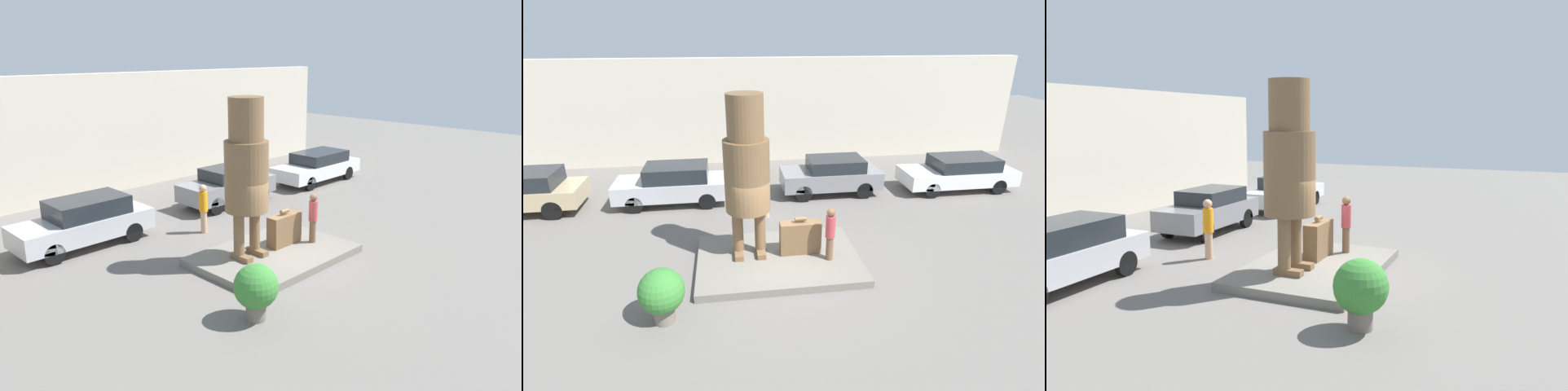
# 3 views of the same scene
# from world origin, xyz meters

# --- Properties ---
(ground_plane) EXTENTS (60.00, 60.00, 0.00)m
(ground_plane) POSITION_xyz_m (0.00, 0.00, 0.00)
(ground_plane) COLOR slate
(pedestal) EXTENTS (4.67, 3.23, 0.22)m
(pedestal) POSITION_xyz_m (0.00, 0.00, 0.11)
(pedestal) COLOR slate
(pedestal) RESTS_ON ground_plane
(building_backdrop) EXTENTS (28.00, 0.60, 5.15)m
(building_backdrop) POSITION_xyz_m (0.00, 10.49, 2.57)
(building_backdrop) COLOR beige
(building_backdrop) RESTS_ON ground_plane
(statue_figure) EXTENTS (1.26, 1.26, 4.64)m
(statue_figure) POSITION_xyz_m (-0.81, 0.33, 2.93)
(statue_figure) COLOR brown
(statue_figure) RESTS_ON pedestal
(giant_suitcase) EXTENTS (1.19, 0.41, 1.14)m
(giant_suitcase) POSITION_xyz_m (0.67, 0.18, 0.71)
(giant_suitcase) COLOR brown
(giant_suitcase) RESTS_ON pedestal
(tourist) EXTENTS (0.27, 0.27, 1.59)m
(tourist) POSITION_xyz_m (1.42, -0.34, 1.09)
(tourist) COLOR brown
(tourist) RESTS_ON pedestal
(parked_car_silver) EXTENTS (4.30, 1.71, 1.57)m
(parked_car_silver) POSITION_xyz_m (-3.44, 5.06, 0.82)
(parked_car_silver) COLOR #B7B7BC
(parked_car_silver) RESTS_ON ground_plane
(parked_car_grey) EXTENTS (4.03, 1.70, 1.52)m
(parked_car_grey) POSITION_xyz_m (2.90, 5.22, 0.81)
(parked_car_grey) COLOR gray
(parked_car_grey) RESTS_ON ground_plane
(parked_car_white) EXTENTS (4.71, 1.82, 1.43)m
(parked_car_white) POSITION_xyz_m (8.37, 4.92, 0.77)
(parked_car_white) COLOR silver
(parked_car_white) RESTS_ON ground_plane
(planter_pot) EXTENTS (1.06, 1.06, 1.37)m
(planter_pot) POSITION_xyz_m (-2.97, -2.16, 0.79)
(planter_pot) COLOR #70665B
(planter_pot) RESTS_ON ground_plane
(worker_hivis) EXTENTS (0.29, 0.29, 1.71)m
(worker_hivis) POSITION_xyz_m (-0.01, 3.27, 0.94)
(worker_hivis) COLOR tan
(worker_hivis) RESTS_ON ground_plane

